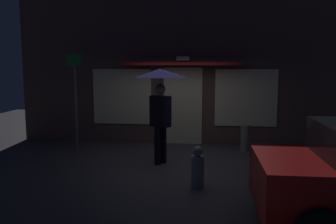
{
  "coord_description": "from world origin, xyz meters",
  "views": [
    {
      "loc": [
        0.76,
        -7.86,
        2.28
      ],
      "look_at": [
        -0.18,
        0.03,
        1.21
      ],
      "focal_mm": 37.79,
      "sensor_mm": 36.0,
      "label": 1
    }
  ],
  "objects": [
    {
      "name": "person_with_umbrella",
      "position": [
        -0.35,
        0.03,
        1.75
      ],
      "size": [
        1.18,
        1.18,
        2.19
      ],
      "rotation": [
        0.0,
        0.0,
        2.56
      ],
      "color": "black",
      "rests_on": "ground"
    },
    {
      "name": "building_facade",
      "position": [
        -0.0,
        2.34,
        2.13
      ],
      "size": [
        9.63,
        1.0,
        4.29
      ],
      "color": "brown",
      "rests_on": "ground"
    },
    {
      "name": "ground_plane",
      "position": [
        0.0,
        0.0,
        0.0
      ],
      "size": [
        18.0,
        18.0,
        0.0
      ],
      "primitive_type": "plane",
      "color": "#423F44"
    },
    {
      "name": "street_sign_post",
      "position": [
        -2.78,
        1.13,
        1.49
      ],
      "size": [
        0.4,
        0.07,
        2.65
      ],
      "color": "#595B60",
      "rests_on": "ground"
    },
    {
      "name": "fire_hydrant",
      "position": [
        0.56,
        -1.45,
        0.36
      ],
      "size": [
        0.24,
        0.24,
        0.78
      ],
      "color": "gray",
      "rests_on": "ground"
    },
    {
      "name": "sidewalk_bollard",
      "position": [
        1.72,
        1.46,
        0.34
      ],
      "size": [
        0.25,
        0.25,
        0.69
      ],
      "primitive_type": "cylinder",
      "color": "slate",
      "rests_on": "ground"
    }
  ]
}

